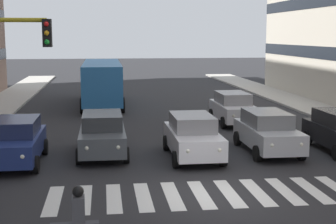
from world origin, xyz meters
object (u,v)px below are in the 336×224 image
Objects in this scene: car_2 at (193,136)px; bus_behind_traffic at (102,79)px; car_4 at (16,141)px; car_row2_0 at (233,108)px; car_1 at (267,131)px; car_3 at (102,134)px.

bus_behind_traffic is (3.60, -15.74, 0.97)m from car_2.
car_4 is 0.42× the size of bus_behind_traffic.
bus_behind_traffic reaches higher than car_row2_0.
car_1 is 3.32m from car_2.
car_1 is at bearing 114.32° from bus_behind_traffic.
car_4 is (3.28, 1.03, 0.00)m from car_3.
bus_behind_traffic is at bearing -77.12° from car_2.
car_2 and car_4 have the same top height.
car_1 is 0.42× the size of bus_behind_traffic.
bus_behind_traffic is at bearing -65.68° from car_1.
car_3 is (3.60, -0.92, 0.00)m from car_2.
bus_behind_traffic is at bearing -48.94° from car_row2_0.
car_2 is at bearing 165.61° from car_3.
car_1 is 10.17m from car_4.
car_1 and car_row2_0 have the same top height.
bus_behind_traffic reaches higher than car_1.
car_row2_0 is (-10.50, -7.56, 0.00)m from car_4.
car_2 is (3.28, 0.52, 0.00)m from car_1.
car_4 and car_row2_0 have the same top height.
car_4 is 16.21m from bus_behind_traffic.
bus_behind_traffic is (0.00, -14.81, 0.97)m from car_3.
car_3 and car_4 have the same top height.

